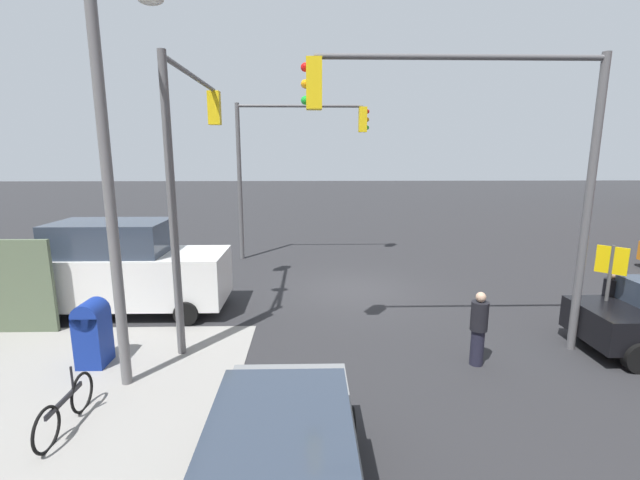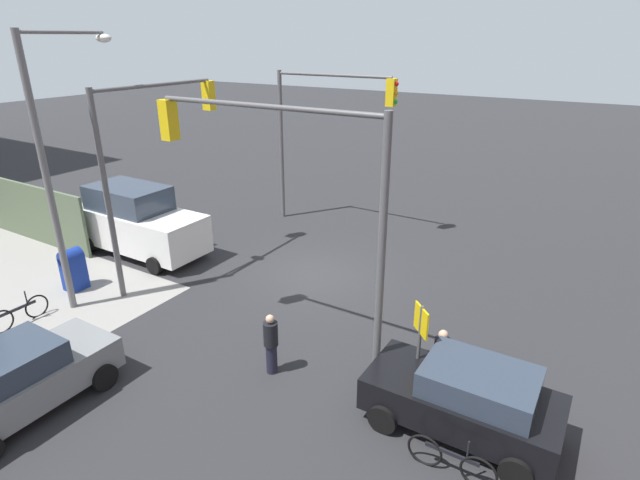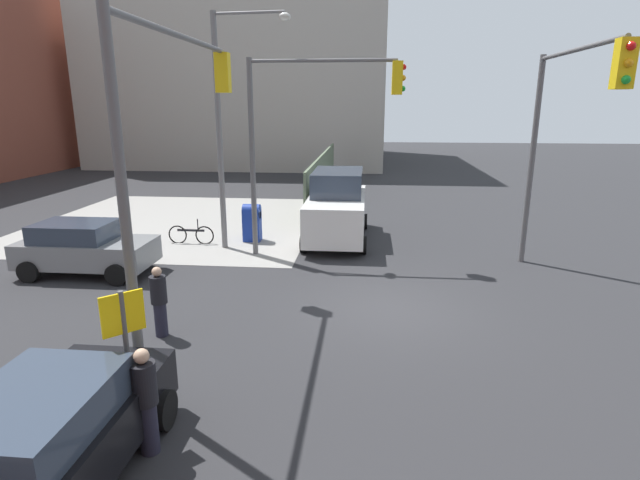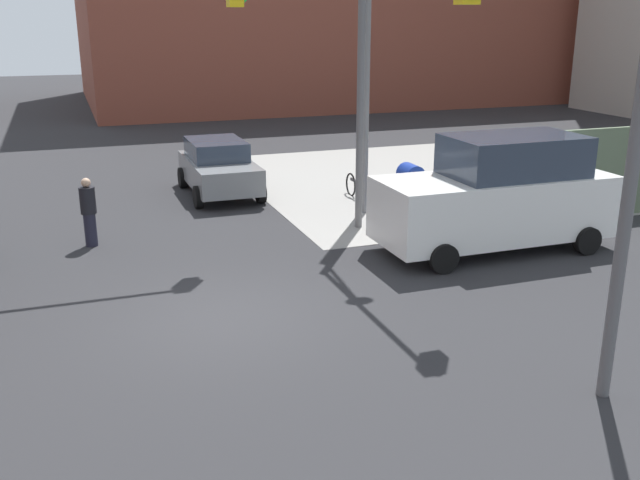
{
  "view_description": "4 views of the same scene",
  "coord_description": "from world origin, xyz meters",
  "px_view_note": "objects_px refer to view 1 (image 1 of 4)",
  "views": [
    {
      "loc": [
        1.58,
        13.63,
        4.45
      ],
      "look_at": [
        1.24,
        0.01,
        1.71
      ],
      "focal_mm": 24.0,
      "sensor_mm": 36.0,
      "label": 1
    },
    {
      "loc": [
        -8.4,
        13.41,
        7.79
      ],
      "look_at": [
        0.11,
        -0.58,
        1.1
      ],
      "focal_mm": 28.0,
      "sensor_mm": 36.0,
      "label": 2
    },
    {
      "loc": [
        -11.93,
        0.66,
        5.03
      ],
      "look_at": [
        0.82,
        1.88,
        1.56
      ],
      "focal_mm": 28.0,
      "sensor_mm": 36.0,
      "label": 3
    },
    {
      "loc": [
        -2.35,
        -11.63,
        5.15
      ],
      "look_at": [
        1.92,
        0.24,
        1.19
      ],
      "focal_mm": 40.0,
      "sensor_mm": 36.0,
      "label": 4
    }
  ],
  "objects_px": {
    "traffic_signal_ne_corner": "(193,148)",
    "bicycle_leaning_on_fence": "(66,409)",
    "pedestrian_waiting": "(609,302)",
    "van_white_delivery": "(126,268)",
    "coupe_gray": "(282,466)",
    "mailbox_blue": "(92,331)",
    "traffic_signal_se_corner": "(289,150)",
    "traffic_signal_nw_corner": "(481,143)",
    "street_lamp_corner": "(115,140)",
    "pedestrian_crossing": "(479,328)"
  },
  "relations": [
    {
      "from": "traffic_signal_nw_corner",
      "to": "bicycle_leaning_on_fence",
      "type": "xyz_separation_m",
      "value": [
        7.65,
        2.7,
        -4.33
      ]
    },
    {
      "from": "street_lamp_corner",
      "to": "coupe_gray",
      "type": "relative_size",
      "value": 2.02
    },
    {
      "from": "mailbox_blue",
      "to": "coupe_gray",
      "type": "bearing_deg",
      "value": 135.51
    },
    {
      "from": "traffic_signal_ne_corner",
      "to": "pedestrian_crossing",
      "type": "relative_size",
      "value": 4.0
    },
    {
      "from": "coupe_gray",
      "to": "van_white_delivery",
      "type": "xyz_separation_m",
      "value": [
        4.88,
        -7.41,
        0.44
      ]
    },
    {
      "from": "street_lamp_corner",
      "to": "mailbox_blue",
      "type": "distance_m",
      "value": 4.09
    },
    {
      "from": "street_lamp_corner",
      "to": "mailbox_blue",
      "type": "height_order",
      "value": "street_lamp_corner"
    },
    {
      "from": "traffic_signal_se_corner",
      "to": "traffic_signal_ne_corner",
      "type": "relative_size",
      "value": 1.0
    },
    {
      "from": "traffic_signal_nw_corner",
      "to": "street_lamp_corner",
      "type": "distance_m",
      "value": 7.28
    },
    {
      "from": "traffic_signal_ne_corner",
      "to": "pedestrian_waiting",
      "type": "relative_size",
      "value": 3.83
    },
    {
      "from": "street_lamp_corner",
      "to": "traffic_signal_ne_corner",
      "type": "bearing_deg",
      "value": -103.3
    },
    {
      "from": "traffic_signal_nw_corner",
      "to": "traffic_signal_ne_corner",
      "type": "distance_m",
      "value": 6.82
    },
    {
      "from": "pedestrian_crossing",
      "to": "bicycle_leaning_on_fence",
      "type": "height_order",
      "value": "pedestrian_crossing"
    },
    {
      "from": "traffic_signal_nw_corner",
      "to": "coupe_gray",
      "type": "bearing_deg",
      "value": 49.94
    },
    {
      "from": "mailbox_blue",
      "to": "van_white_delivery",
      "type": "distance_m",
      "value": 3.3
    },
    {
      "from": "traffic_signal_se_corner",
      "to": "street_lamp_corner",
      "type": "bearing_deg",
      "value": 74.45
    },
    {
      "from": "traffic_signal_se_corner",
      "to": "traffic_signal_nw_corner",
      "type": "bearing_deg",
      "value": 116.33
    },
    {
      "from": "traffic_signal_nw_corner",
      "to": "pedestrian_crossing",
      "type": "height_order",
      "value": "traffic_signal_nw_corner"
    },
    {
      "from": "van_white_delivery",
      "to": "bicycle_leaning_on_fence",
      "type": "relative_size",
      "value": 3.09
    },
    {
      "from": "mailbox_blue",
      "to": "pedestrian_crossing",
      "type": "relative_size",
      "value": 0.88
    },
    {
      "from": "van_white_delivery",
      "to": "pedestrian_waiting",
      "type": "bearing_deg",
      "value": 170.98
    },
    {
      "from": "pedestrian_waiting",
      "to": "bicycle_leaning_on_fence",
      "type": "relative_size",
      "value": 0.97
    },
    {
      "from": "coupe_gray",
      "to": "van_white_delivery",
      "type": "bearing_deg",
      "value": -56.64
    },
    {
      "from": "coupe_gray",
      "to": "pedestrian_crossing",
      "type": "height_order",
      "value": "pedestrian_crossing"
    },
    {
      "from": "traffic_signal_nw_corner",
      "to": "mailbox_blue",
      "type": "distance_m",
      "value": 9.15
    },
    {
      "from": "van_white_delivery",
      "to": "coupe_gray",
      "type": "bearing_deg",
      "value": 123.36
    },
    {
      "from": "traffic_signal_ne_corner",
      "to": "bicycle_leaning_on_fence",
      "type": "height_order",
      "value": "traffic_signal_ne_corner"
    },
    {
      "from": "traffic_signal_se_corner",
      "to": "pedestrian_waiting",
      "type": "xyz_separation_m",
      "value": [
        -8.21,
        8.3,
        -3.75
      ]
    },
    {
      "from": "mailbox_blue",
      "to": "traffic_signal_ne_corner",
      "type": "bearing_deg",
      "value": -125.27
    },
    {
      "from": "traffic_signal_se_corner",
      "to": "traffic_signal_ne_corner",
      "type": "height_order",
      "value": "same"
    },
    {
      "from": "traffic_signal_se_corner",
      "to": "bicycle_leaning_on_fence",
      "type": "height_order",
      "value": "traffic_signal_se_corner"
    },
    {
      "from": "coupe_gray",
      "to": "pedestrian_waiting",
      "type": "bearing_deg",
      "value": -144.95
    },
    {
      "from": "traffic_signal_se_corner",
      "to": "mailbox_blue",
      "type": "height_order",
      "value": "traffic_signal_se_corner"
    },
    {
      "from": "pedestrian_waiting",
      "to": "van_white_delivery",
      "type": "bearing_deg",
      "value": -147.21
    },
    {
      "from": "pedestrian_crossing",
      "to": "bicycle_leaning_on_fence",
      "type": "relative_size",
      "value": 0.93
    },
    {
      "from": "coupe_gray",
      "to": "pedestrian_waiting",
      "type": "height_order",
      "value": "pedestrian_waiting"
    },
    {
      "from": "traffic_signal_se_corner",
      "to": "street_lamp_corner",
      "type": "height_order",
      "value": "street_lamp_corner"
    },
    {
      "from": "traffic_signal_nw_corner",
      "to": "traffic_signal_se_corner",
      "type": "xyz_separation_m",
      "value": [
        4.45,
        -9.0,
        -0.05
      ]
    },
    {
      "from": "street_lamp_corner",
      "to": "pedestrian_crossing",
      "type": "distance_m",
      "value": 8.15
    },
    {
      "from": "traffic_signal_ne_corner",
      "to": "mailbox_blue",
      "type": "height_order",
      "value": "traffic_signal_ne_corner"
    },
    {
      "from": "street_lamp_corner",
      "to": "mailbox_blue",
      "type": "bearing_deg",
      "value": -22.75
    },
    {
      "from": "pedestrian_waiting",
      "to": "traffic_signal_ne_corner",
      "type": "bearing_deg",
      "value": -144.85
    },
    {
      "from": "traffic_signal_se_corner",
      "to": "traffic_signal_ne_corner",
      "type": "bearing_deg",
      "value": 73.56
    },
    {
      "from": "traffic_signal_ne_corner",
      "to": "bicycle_leaning_on_fence",
      "type": "xyz_separation_m",
      "value": [
        1.1,
        4.6,
        -4.26
      ]
    },
    {
      "from": "bicycle_leaning_on_fence",
      "to": "van_white_delivery",
      "type": "bearing_deg",
      "value": -77.54
    },
    {
      "from": "traffic_signal_nw_corner",
      "to": "coupe_gray",
      "type": "distance_m",
      "value": 7.25
    },
    {
      "from": "traffic_signal_ne_corner",
      "to": "street_lamp_corner",
      "type": "xyz_separation_m",
      "value": [
        0.67,
        2.84,
        0.1
      ]
    },
    {
      "from": "bicycle_leaning_on_fence",
      "to": "traffic_signal_nw_corner",
      "type": "bearing_deg",
      "value": -160.58
    },
    {
      "from": "traffic_signal_ne_corner",
      "to": "bicycle_leaning_on_fence",
      "type": "bearing_deg",
      "value": 76.55
    },
    {
      "from": "pedestrian_crossing",
      "to": "van_white_delivery",
      "type": "bearing_deg",
      "value": 44.03
    }
  ]
}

